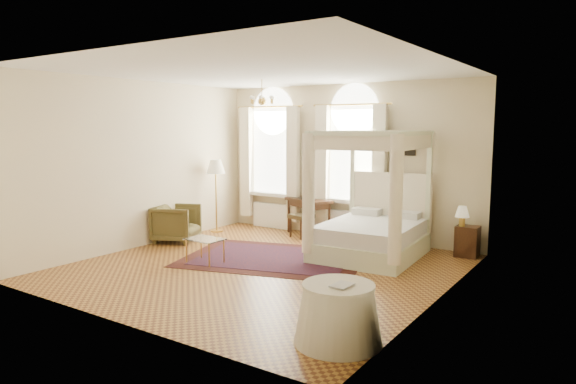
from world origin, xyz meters
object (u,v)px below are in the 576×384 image
Objects in this scene: writing_desk at (309,204)px; floor_lamp at (216,170)px; canopy_bed at (370,229)px; coffee_table at (205,241)px; armchair at (177,223)px; side_table at (338,314)px; nightstand at (467,241)px; stool at (301,218)px.

floor_lamp is at bearing -156.39° from writing_desk.
canopy_bed is 3.52× the size of coffee_table.
armchair is (-1.95, -2.10, -0.31)m from writing_desk.
side_table is (5.23, -3.87, -1.08)m from floor_lamp.
writing_desk is 1.43× the size of armchair.
canopy_bed is at bearing -98.95° from armchair.
writing_desk is 0.74× the size of floor_lamp.
side_table is (5.23, -2.62, -0.06)m from armchair.
coffee_table is (-2.24, -2.01, -0.13)m from canopy_bed.
nightstand is 0.47× the size of writing_desk.
armchair is (-5.40, -2.10, 0.10)m from nightstand.
armchair reaches higher than stool.
nightstand is 1.07× the size of stool.
nightstand is 4.81m from coffee_table.
floor_lamp is (-1.95, -0.56, 0.99)m from stool.
floor_lamp is at bearing -163.92° from stool.
canopy_bed reaches higher than floor_lamp.
nightstand is 4.72m from side_table.
writing_desk reaches higher than nightstand.
floor_lamp reaches higher than nightstand.
canopy_bed is at bearing -145.55° from nightstand.
canopy_bed reaches higher than stool.
stool is (-3.45, -0.29, 0.14)m from nightstand.
floor_lamp reaches higher than stool.
canopy_bed is at bearing 41.94° from coffee_table.
canopy_bed is at bearing -2.47° from floor_lamp.
stool is 0.81× the size of coffee_table.
canopy_bed is 4.01m from floor_lamp.
side_table reaches higher than stool.
canopy_bed is at bearing -27.49° from writing_desk.
nightstand is at bearing 34.45° from canopy_bed.
armchair reaches higher than coffee_table.
coffee_table is (-3.73, -3.04, 0.11)m from nightstand.
side_table is at bearing -70.44° from canopy_bed.
coffee_table is at bearing -143.65° from armchair.
writing_desk is at bearing 84.73° from coffee_table.
stool is 2.25m from floor_lamp.
armchair is 5.85m from side_table.
floor_lamp is at bearing -24.37° from armchair.
nightstand reaches higher than coffee_table.
stool is at bearing -175.18° from nightstand.
side_table is at bearing -25.33° from coffee_table.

